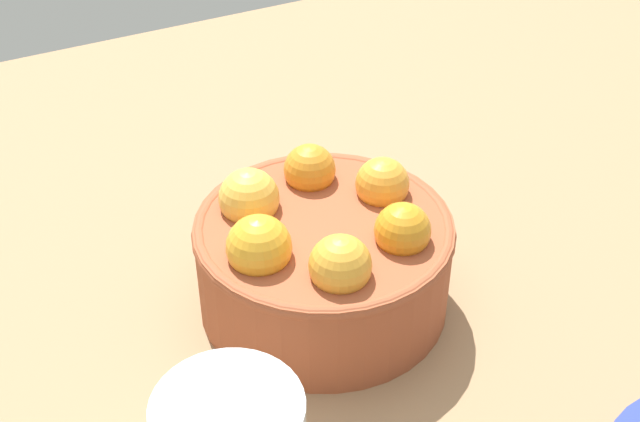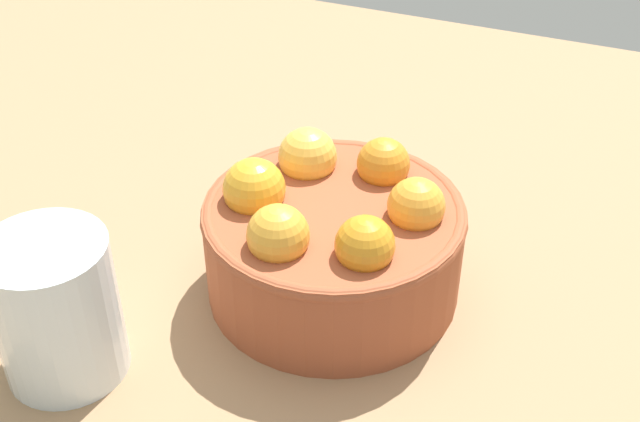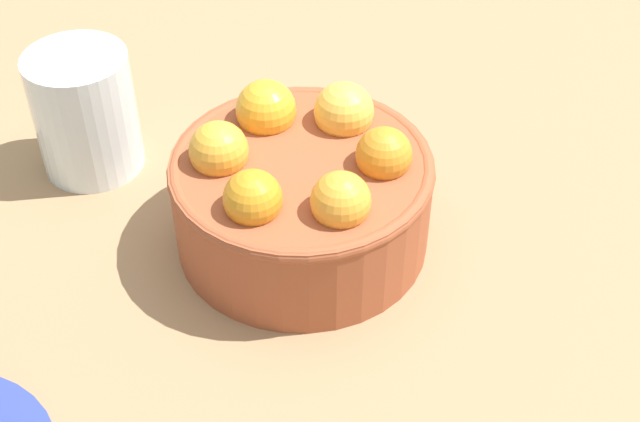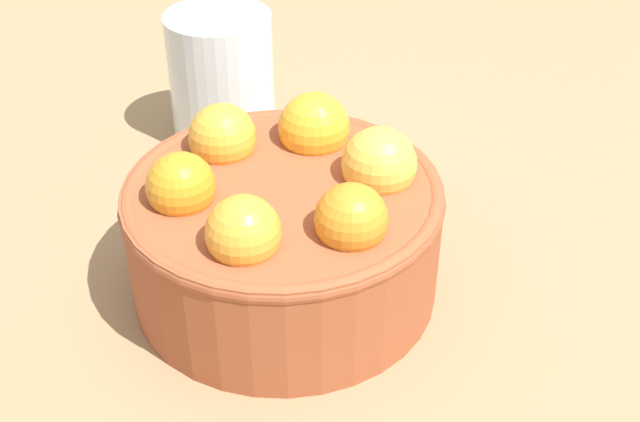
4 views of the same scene
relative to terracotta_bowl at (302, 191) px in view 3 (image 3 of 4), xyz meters
The scene contains 3 objects.
ground_plane 6.36cm from the terracotta_bowl, ahead, with size 123.45×96.11×4.23cm, color #997551.
terracotta_bowl is the anchor object (origin of this frame).
water_glass 17.70cm from the terracotta_bowl, 132.57° to the right, with size 7.35×7.35×9.24cm, color silver.
Camera 3 is at (42.47, -10.11, 41.97)cm, focal length 49.74 mm.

